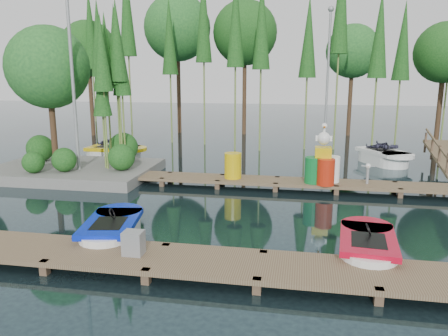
% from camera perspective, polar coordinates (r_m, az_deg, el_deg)
% --- Properties ---
extents(ground_plane, '(90.00, 90.00, 0.00)m').
position_cam_1_polar(ground_plane, '(13.44, -2.49, -4.95)').
color(ground_plane, '#1E3339').
extents(near_dock, '(18.00, 1.50, 0.50)m').
position_cam_1_polar(near_dock, '(9.30, -8.80, -11.65)').
color(near_dock, brown).
rests_on(near_dock, ground).
extents(far_dock, '(15.00, 1.20, 0.50)m').
position_cam_1_polar(far_dock, '(15.59, 3.14, -1.65)').
color(far_dock, brown).
rests_on(far_dock, ground).
extents(island, '(6.20, 4.20, 6.75)m').
position_cam_1_polar(island, '(18.29, -20.02, 9.07)').
color(island, slate).
rests_on(island, ground).
extents(tree_screen, '(34.42, 18.53, 10.31)m').
position_cam_1_polar(tree_screen, '(23.72, -1.71, 17.48)').
color(tree_screen, '#432D1C').
rests_on(tree_screen, ground).
extents(lamp_island, '(0.30, 0.30, 7.25)m').
position_cam_1_polar(lamp_island, '(17.19, -19.28, 12.56)').
color(lamp_island, gray).
rests_on(lamp_island, ground).
extents(lamp_rear, '(0.30, 0.30, 7.25)m').
position_cam_1_polar(lamp_rear, '(23.53, 13.44, 12.67)').
color(lamp_rear, gray).
rests_on(lamp_rear, ground).
extents(boat_blue, '(1.60, 2.76, 0.87)m').
position_cam_1_polar(boat_blue, '(10.97, -14.40, -8.01)').
color(boat_blue, white).
rests_on(boat_blue, ground).
extents(boat_red, '(1.38, 2.66, 0.86)m').
position_cam_1_polar(boat_red, '(10.15, 18.20, -9.96)').
color(boat_red, white).
rests_on(boat_red, ground).
extents(boat_yellow_far, '(3.00, 1.44, 1.48)m').
position_cam_1_polar(boat_yellow_far, '(21.03, -14.13, 1.89)').
color(boat_yellow_far, white).
rests_on(boat_yellow_far, ground).
extents(boat_white_far, '(2.59, 3.24, 1.40)m').
position_cam_1_polar(boat_white_far, '(20.70, 20.13, 1.35)').
color(boat_white_far, white).
rests_on(boat_white_far, ground).
extents(utility_cabinet, '(0.41, 0.35, 0.50)m').
position_cam_1_polar(utility_cabinet, '(9.35, -11.74, -9.55)').
color(utility_cabinet, gray).
rests_on(utility_cabinet, near_dock).
extents(yellow_barrel, '(0.61, 0.61, 0.91)m').
position_cam_1_polar(yellow_barrel, '(15.54, 1.17, 0.32)').
color(yellow_barrel, gold).
rests_on(yellow_barrel, far_dock).
extents(drum_cluster, '(1.19, 1.09, 2.05)m').
position_cam_1_polar(drum_cluster, '(15.19, 12.85, 0.28)').
color(drum_cluster, '#0C6D2A').
rests_on(drum_cluster, far_dock).
extents(seagull_post, '(0.44, 0.24, 0.71)m').
position_cam_1_polar(seagull_post, '(15.50, 18.28, -0.26)').
color(seagull_post, gray).
rests_on(seagull_post, far_dock).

